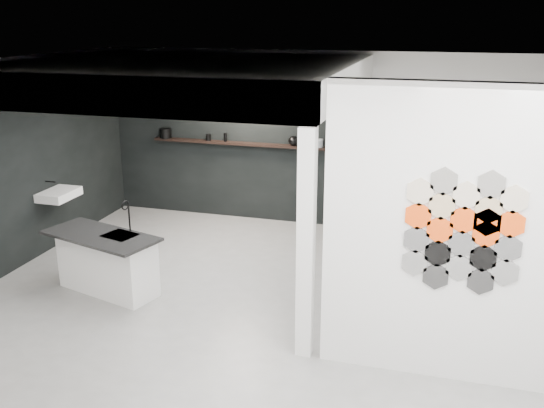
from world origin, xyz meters
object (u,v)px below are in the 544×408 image
(glass_vase, at_px, (320,143))
(bottle_dark, at_px, (225,137))
(kitchen_island, at_px, (107,261))
(stockpot, at_px, (166,133))
(partition_panel, at_px, (458,239))
(wall_basin, at_px, (59,194))
(glass_bowl, at_px, (318,144))
(kettle, at_px, (294,141))
(utensil_cup, at_px, (208,137))

(glass_vase, bearing_deg, bottle_dark, 180.00)
(kitchen_island, distance_m, stockpot, 3.35)
(partition_panel, xyz_separation_m, stockpot, (-4.74, 3.87, 0.00))
(wall_basin, relative_size, glass_bowl, 3.86)
(wall_basin, height_order, kettle, kettle)
(stockpot, bearing_deg, glass_bowl, 0.00)
(glass_bowl, distance_m, utensil_cup, 1.86)
(stockpot, bearing_deg, kettle, 0.00)
(glass_bowl, bearing_deg, kitchen_island, -122.48)
(wall_basin, distance_m, glass_vase, 4.01)
(kitchen_island, height_order, glass_vase, glass_vase)
(glass_vase, xyz_separation_m, utensil_cup, (-1.89, 0.00, -0.01))
(wall_basin, xyz_separation_m, utensil_cup, (1.50, 2.07, 0.52))
(wall_basin, distance_m, stockpot, 2.26)
(partition_panel, bearing_deg, bottle_dark, 133.49)
(stockpot, height_order, glass_bowl, stockpot)
(glass_vase, distance_m, bottle_dark, 1.59)
(partition_panel, distance_m, glass_vase, 4.39)
(wall_basin, height_order, glass_vase, glass_vase)
(stockpot, bearing_deg, kitchen_island, -78.31)
(kitchen_island, bearing_deg, wall_basin, 158.28)
(utensil_cup, bearing_deg, wall_basin, -125.95)
(wall_basin, relative_size, glass_vase, 4.62)
(stockpot, distance_m, bottle_dark, 1.08)
(glass_vase, height_order, utensil_cup, glass_vase)
(kitchen_island, height_order, bottle_dark, bottle_dark)
(kettle, distance_m, utensil_cup, 1.47)
(kitchen_island, xyz_separation_m, utensil_cup, (0.13, 3.13, 0.97))
(kettle, bearing_deg, glass_bowl, 18.28)
(bottle_dark, bearing_deg, partition_panel, -46.51)
(kettle, distance_m, glass_bowl, 0.40)
(glass_vase, bearing_deg, glass_bowl, 180.00)
(glass_bowl, distance_m, glass_vase, 0.03)
(wall_basin, relative_size, utensil_cup, 5.72)
(partition_panel, bearing_deg, wall_basin, 161.77)
(partition_panel, bearing_deg, kettle, 122.90)
(wall_basin, relative_size, kettle, 3.23)
(kitchen_island, height_order, kettle, kettle)
(utensil_cup, bearing_deg, kettle, 0.00)
(bottle_dark, bearing_deg, glass_bowl, 0.00)
(kettle, height_order, bottle_dark, kettle)
(glass_vase, xyz_separation_m, bottle_dark, (-1.59, 0.00, 0.00))
(glass_vase, relative_size, utensil_cup, 1.24)
(glass_vase, distance_m, utensil_cup, 1.89)
(wall_basin, bearing_deg, bottle_dark, 48.94)
(partition_panel, distance_m, wall_basin, 5.78)
(stockpot, bearing_deg, wall_basin, -109.27)
(stockpot, xyz_separation_m, kettle, (2.24, 0.00, -0.00))
(stockpot, xyz_separation_m, utensil_cup, (0.78, 0.00, -0.03))
(glass_bowl, xyz_separation_m, glass_vase, (0.03, 0.00, 0.01))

